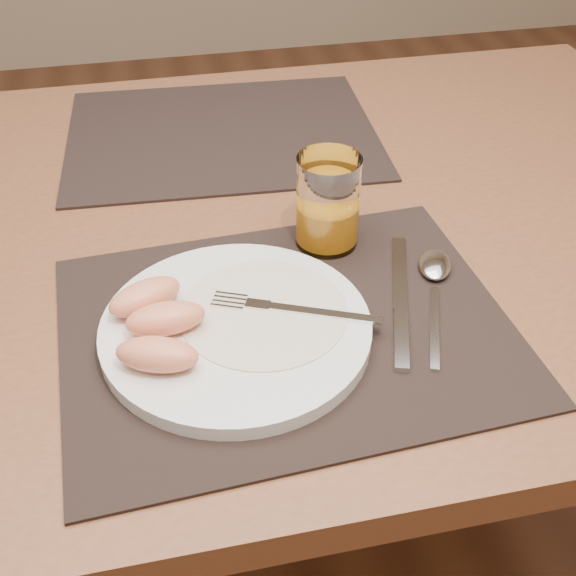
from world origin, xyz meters
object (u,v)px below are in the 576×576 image
(knife, at_px, (400,309))
(juice_glass, at_px, (328,207))
(table, at_px, (240,268))
(spoon, at_px, (435,273))
(placemat_near, at_px, (287,328))
(fork, at_px, (281,308))
(plate, at_px, (236,329))
(placemat_far, at_px, (222,133))

(knife, bearing_deg, juice_glass, 107.79)
(table, bearing_deg, spoon, -42.28)
(placemat_near, height_order, knife, knife)
(knife, bearing_deg, spoon, 40.02)
(placemat_near, distance_m, knife, 0.12)
(placemat_near, distance_m, fork, 0.02)
(table, height_order, juice_glass, juice_glass)
(table, bearing_deg, plate, -99.27)
(plate, bearing_deg, spoon, 11.59)
(table, relative_size, spoon, 7.52)
(table, distance_m, placemat_near, 0.24)
(placemat_far, relative_size, knife, 2.11)
(fork, xyz_separation_m, spoon, (0.18, 0.04, -0.01))
(spoon, bearing_deg, juice_glass, 137.58)
(fork, distance_m, knife, 0.13)
(plate, relative_size, spoon, 1.45)
(fork, height_order, knife, fork)
(placemat_far, bearing_deg, placemat_near, -89.51)
(placemat_near, xyz_separation_m, fork, (-0.00, 0.01, 0.02))
(knife, relative_size, spoon, 1.15)
(placemat_near, distance_m, juice_glass, 0.16)
(juice_glass, bearing_deg, placemat_far, 104.87)
(table, xyz_separation_m, spoon, (0.19, -0.17, 0.09))
(table, height_order, placemat_near, placemat_near)
(fork, xyz_separation_m, juice_glass, (0.08, 0.13, 0.03))
(placemat_near, xyz_separation_m, plate, (-0.05, -0.00, 0.01))
(plate, height_order, juice_glass, juice_glass)
(placemat_far, xyz_separation_m, juice_glass, (0.08, -0.30, 0.05))
(fork, bearing_deg, plate, -167.54)
(placemat_near, height_order, placemat_far, same)
(placemat_near, relative_size, knife, 2.11)
(knife, bearing_deg, placemat_far, 105.79)
(plate, bearing_deg, table, 80.73)
(juice_glass, bearing_deg, spoon, -42.42)
(juice_glass, bearing_deg, plate, -133.05)
(plate, distance_m, fork, 0.05)
(table, bearing_deg, fork, -86.72)
(table, xyz_separation_m, plate, (-0.04, -0.22, 0.10))
(table, distance_m, plate, 0.24)
(table, height_order, spoon, spoon)
(table, height_order, knife, knife)
(placemat_far, xyz_separation_m, knife, (0.12, -0.44, 0.00))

